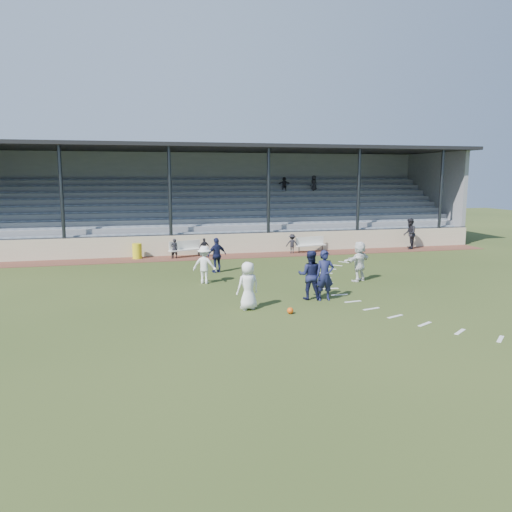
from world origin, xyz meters
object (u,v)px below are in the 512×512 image
Objects in this scene: football at (290,311)px; player_navy_lead at (325,275)px; bench_left at (185,247)px; bench_right at (310,243)px; trash_bin at (137,251)px; player_white_lead at (248,286)px; official at (410,234)px.

player_navy_lead reaches higher than football.
bench_right is at bearing -20.30° from bench_left.
bench_right is at bearing -0.03° from trash_bin.
trash_bin is 12.72m from player_white_lead.
bench_right reaches higher than football.
bench_left is 1.02× the size of official.
football is (2.36, -12.99, -0.47)m from bench_left.
trash_bin is 17.22m from official.
bench_right is at bearing -61.90° from official.
trash_bin is 0.45× the size of player_navy_lead.
player_navy_lead is (4.22, -11.46, 0.39)m from bench_left.
bench_left is 7.76m from bench_right.
player_navy_lead reaches higher than player_white_lead.
player_white_lead is (3.80, -12.13, 0.41)m from trash_bin.
bench_left is 1.16× the size of player_white_lead.
bench_right is at bearing -134.46° from player_white_lead.
player_white_lead reaches higher than football.
bench_right is 10.50m from trash_bin.
trash_bin is at bearing 111.33° from football.
official is (6.71, -0.24, 0.42)m from bench_right.
football is 17.65m from official.
trash_bin is 0.44× the size of official.
official reaches higher than football.
player_navy_lead is (3.15, 0.60, 0.11)m from player_white_lead.
bench_right is 1.05× the size of player_navy_lead.
bench_right is 14.13m from football.
official is at bearing -14.43° from bench_right.
trash_bin is (-10.50, 0.00, -0.13)m from bench_right.
player_navy_lead reaches higher than bench_right.
bench_left is at bearing -100.48° from player_white_lead.
official is (14.47, -0.18, 0.42)m from bench_left.
player_navy_lead reaches higher than trash_bin.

